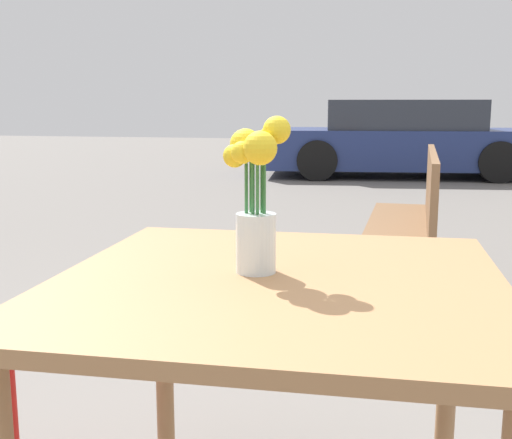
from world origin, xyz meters
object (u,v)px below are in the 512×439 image
(bench_near, at_px, (413,223))
(table_front, at_px, (279,325))
(flower_vase, at_px, (256,200))
(parked_car, at_px, (401,140))

(bench_near, bearing_deg, table_front, -97.58)
(flower_vase, xyz_separation_m, parked_car, (0.30, 9.10, -0.34))
(table_front, relative_size, parked_car, 0.22)
(table_front, height_order, parked_car, parked_car)
(table_front, height_order, bench_near, bench_near)
(parked_car, bearing_deg, table_front, -91.56)
(bench_near, bearing_deg, parked_car, 90.59)
(flower_vase, bearing_deg, bench_near, 81.07)
(flower_vase, bearing_deg, table_front, -24.77)
(table_front, distance_m, flower_vase, 0.26)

